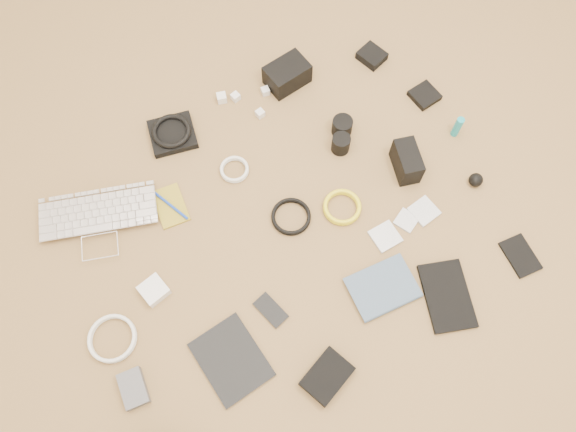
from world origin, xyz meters
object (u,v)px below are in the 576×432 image
dslr_camera (287,75)px  tablet (231,360)px  phone (271,310)px  laptop (100,228)px  paperback (394,310)px

dslr_camera → tablet: 0.98m
tablet → dslr_camera: bearing=46.3°
tablet → phone: size_ratio=2.10×
laptop → phone: laptop is taller
phone → tablet: bearing=-171.4°
paperback → dslr_camera: bearing=-3.3°
dslr_camera → phone: (-0.46, -0.68, -0.04)m
tablet → phone: 0.18m
phone → paperback: (0.31, -0.19, 0.01)m
phone → paperback: size_ratio=0.53×
phone → paperback: bearing=-43.5°
laptop → phone: size_ratio=3.57×
laptop → paperback: (0.64, -0.69, -0.00)m
laptop → dslr_camera: 0.81m
dslr_camera → phone: dslr_camera is taller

